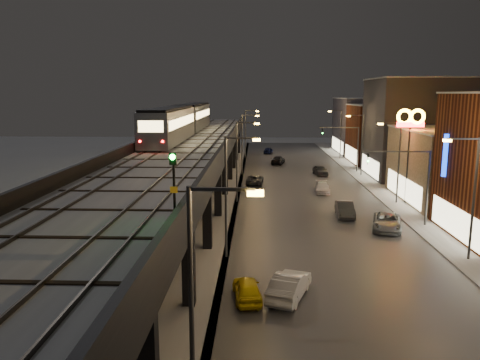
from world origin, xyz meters
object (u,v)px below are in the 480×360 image
object	(u,v)px
car_far_white	(268,151)
car_onc_red	(320,171)
car_onc_dark	(387,222)
car_onc_white	(322,188)
car_onc_silver	(345,210)
rail_signal	(173,172)
car_mid_dark	(278,160)
car_near_white	(289,286)
car_taxi	(247,290)
car_mid_silver	(255,180)
subway_train	(183,120)

from	to	relation	value
car_far_white	car_onc_red	xyz separation A→B (m)	(7.17, -25.12, 0.08)
car_onc_dark	car_onc_white	bearing A→B (deg)	117.65
car_onc_silver	car_onc_white	size ratio (longest dim) A/B	1.06
car_onc_dark	car_far_white	bearing A→B (deg)	114.67
car_far_white	car_onc_silver	size ratio (longest dim) A/B	0.83
rail_signal	car_mid_dark	bearing A→B (deg)	83.11
car_near_white	car_onc_white	world-z (taller)	car_near_white
car_near_white	car_far_white	bearing A→B (deg)	-71.28
rail_signal	car_onc_dark	bearing A→B (deg)	53.57
car_taxi	car_onc_silver	distance (m)	21.34
rail_signal	car_mid_silver	size ratio (longest dim) A/B	0.63
car_near_white	car_mid_silver	xyz separation A→B (m)	(-2.26, 35.36, -0.14)
subway_train	rail_signal	size ratio (longest dim) A/B	13.74
car_onc_white	car_onc_red	world-z (taller)	car_onc_red
car_near_white	car_onc_dark	size ratio (longest dim) A/B	0.91
subway_train	car_onc_red	size ratio (longest dim) A/B	9.38
car_taxi	car_mid_silver	xyz separation A→B (m)	(0.24, 35.72, -0.02)
car_onc_dark	car_mid_silver	bearing A→B (deg)	134.39
car_taxi	car_onc_red	world-z (taller)	car_onc_red
car_near_white	car_onc_dark	xyz separation A→B (m)	(9.64, 14.46, -0.05)
car_onc_red	car_far_white	bearing A→B (deg)	99.04
rail_signal	car_onc_red	distance (m)	51.39
car_far_white	car_onc_white	size ratio (longest dim) A/B	0.88
rail_signal	car_near_white	world-z (taller)	rail_signal
car_far_white	subway_train	bearing A→B (deg)	79.28
rail_signal	car_onc_white	size ratio (longest dim) A/B	0.68
car_taxi	car_onc_silver	xyz separation A→B (m)	(9.21, 19.25, 0.09)
car_mid_silver	car_onc_red	distance (m)	12.27
car_mid_silver	car_far_white	bearing A→B (deg)	-90.28
rail_signal	car_far_white	size ratio (longest dim) A/B	0.77
car_onc_dark	car_onc_red	xyz separation A→B (m)	(-2.19, 28.40, -0.00)
car_far_white	car_mid_silver	bearing A→B (deg)	96.65
subway_train	car_onc_dark	bearing A→B (deg)	-46.52
car_taxi	car_onc_dark	size ratio (longest dim) A/B	0.73
car_onc_dark	car_mid_dark	bearing A→B (deg)	116.30
car_taxi	car_onc_dark	distance (m)	19.15
car_onc_white	car_onc_red	xyz separation A→B (m)	(1.42, 12.67, 0.10)
car_onc_red	car_taxi	bearing A→B (deg)	-109.86
car_mid_dark	car_onc_dark	bearing A→B (deg)	113.39
car_mid_dark	car_onc_silver	distance (m)	35.16
subway_train	car_onc_silver	xyz separation A→B (m)	(18.72, -18.39, -7.79)
car_onc_dark	car_onc_red	size ratio (longest dim) A/B	1.23
car_onc_white	subway_train	bearing A→B (deg)	162.52
subway_train	car_onc_silver	distance (m)	27.38
subway_train	car_onc_white	bearing A→B (deg)	-21.45
car_mid_dark	car_onc_red	size ratio (longest dim) A/B	1.12
car_taxi	car_mid_dark	bearing A→B (deg)	-102.09
rail_signal	car_onc_white	xyz separation A→B (m)	(11.64, 36.40, -8.04)
car_onc_white	car_onc_dark	bearing A→B (deg)	-73.13
car_taxi	car_onc_white	distance (m)	31.72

